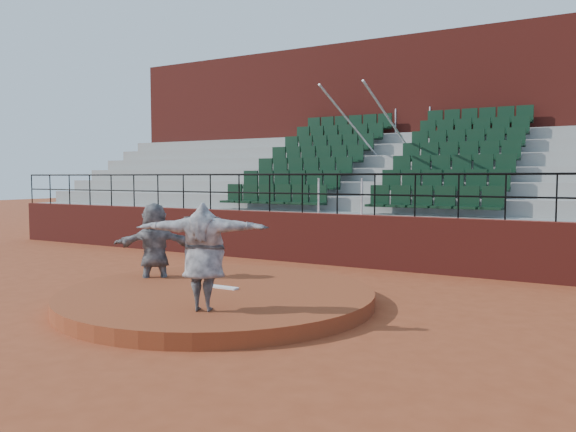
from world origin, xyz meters
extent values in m
plane|color=brown|center=(0.00, 0.00, 0.00)|extent=(90.00, 90.00, 0.00)
cylinder|color=brown|center=(0.00, 0.00, 0.12)|extent=(5.50, 5.50, 0.25)
cube|color=white|center=(0.00, 0.15, 0.27)|extent=(0.60, 0.15, 0.03)
cube|color=maroon|center=(0.00, 5.00, 0.65)|extent=(24.00, 0.30, 1.30)
cylinder|color=black|center=(0.00, 5.00, 2.30)|extent=(24.00, 0.05, 0.05)
cylinder|color=black|center=(0.00, 5.00, 1.80)|extent=(24.00, 0.04, 0.04)
cylinder|color=black|center=(-12.00, 5.00, 1.80)|extent=(0.04, 0.04, 1.00)
cylinder|color=black|center=(-11.00, 5.00, 1.80)|extent=(0.04, 0.04, 1.00)
cylinder|color=black|center=(-10.00, 5.00, 1.80)|extent=(0.04, 0.04, 1.00)
cylinder|color=black|center=(-9.00, 5.00, 1.80)|extent=(0.04, 0.04, 1.00)
cylinder|color=black|center=(-8.00, 5.00, 1.80)|extent=(0.04, 0.04, 1.00)
cylinder|color=black|center=(-7.00, 5.00, 1.80)|extent=(0.04, 0.04, 1.00)
cylinder|color=black|center=(-6.00, 5.00, 1.80)|extent=(0.04, 0.04, 1.00)
cylinder|color=black|center=(-5.00, 5.00, 1.80)|extent=(0.04, 0.04, 1.00)
cylinder|color=black|center=(-4.00, 5.00, 1.80)|extent=(0.04, 0.04, 1.00)
cylinder|color=black|center=(-3.00, 5.00, 1.80)|extent=(0.04, 0.04, 1.00)
cylinder|color=black|center=(-2.00, 5.00, 1.80)|extent=(0.04, 0.04, 1.00)
cylinder|color=black|center=(-1.00, 5.00, 1.80)|extent=(0.04, 0.04, 1.00)
cylinder|color=black|center=(0.00, 5.00, 1.80)|extent=(0.04, 0.04, 1.00)
cylinder|color=black|center=(1.00, 5.00, 1.80)|extent=(0.04, 0.04, 1.00)
cylinder|color=black|center=(2.00, 5.00, 1.80)|extent=(0.04, 0.04, 1.00)
cylinder|color=black|center=(3.00, 5.00, 1.80)|extent=(0.04, 0.04, 1.00)
cylinder|color=black|center=(4.00, 5.00, 1.80)|extent=(0.04, 0.04, 1.00)
cylinder|color=black|center=(5.00, 5.00, 1.80)|extent=(0.04, 0.04, 1.00)
cube|color=gray|center=(0.00, 5.58, 0.65)|extent=(24.00, 0.85, 1.30)
cube|color=black|center=(-2.25, 5.59, 1.66)|extent=(3.30, 0.48, 0.72)
cube|color=black|center=(2.25, 5.59, 1.66)|extent=(3.30, 0.48, 0.72)
cube|color=gray|center=(0.00, 6.43, 0.85)|extent=(24.00, 0.85, 1.70)
cube|color=black|center=(-2.25, 6.44, 2.06)|extent=(3.30, 0.48, 0.72)
cube|color=black|center=(2.25, 6.44, 2.06)|extent=(3.30, 0.48, 0.72)
cube|color=gray|center=(0.00, 7.28, 1.05)|extent=(24.00, 0.85, 2.10)
cube|color=black|center=(-2.25, 7.29, 2.46)|extent=(3.30, 0.48, 0.72)
cube|color=black|center=(2.25, 7.29, 2.46)|extent=(3.30, 0.48, 0.72)
cube|color=gray|center=(0.00, 8.12, 1.25)|extent=(24.00, 0.85, 2.50)
cube|color=black|center=(-2.25, 8.13, 2.86)|extent=(3.30, 0.48, 0.72)
cube|color=black|center=(2.25, 8.13, 2.86)|extent=(3.30, 0.48, 0.72)
cube|color=gray|center=(0.00, 8.97, 1.45)|extent=(24.00, 0.85, 2.90)
cube|color=black|center=(-2.25, 8.98, 3.26)|extent=(3.30, 0.48, 0.72)
cube|color=black|center=(2.25, 8.98, 3.26)|extent=(3.30, 0.48, 0.72)
cube|color=gray|center=(0.00, 9.82, 1.65)|extent=(24.00, 0.85, 3.30)
cube|color=black|center=(-2.25, 9.83, 3.66)|extent=(3.30, 0.48, 0.72)
cube|color=black|center=(2.25, 9.83, 3.66)|extent=(3.30, 0.48, 0.72)
cube|color=gray|center=(0.00, 10.68, 1.85)|extent=(24.00, 0.85, 3.70)
cube|color=black|center=(-2.25, 10.69, 4.06)|extent=(3.30, 0.48, 0.72)
cube|color=black|center=(2.25, 10.69, 4.06)|extent=(3.30, 0.48, 0.72)
cylinder|color=silver|center=(-0.60, 8.12, 3.40)|extent=(0.06, 5.97, 2.46)
cylinder|color=silver|center=(0.60, 8.12, 3.40)|extent=(0.06, 5.97, 2.46)
cube|color=maroon|center=(0.00, 12.60, 3.55)|extent=(24.00, 3.00, 7.10)
imported|color=black|center=(0.75, -1.34, 1.06)|extent=(2.03, 1.28, 1.61)
imported|color=black|center=(-1.83, 0.39, 0.87)|extent=(1.55, 1.43, 1.73)
camera|label=1|loc=(5.93, -7.87, 2.24)|focal=35.00mm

